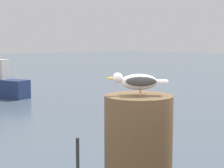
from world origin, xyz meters
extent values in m
cylinder|color=tan|center=(0.12, -0.46, 2.37)|extent=(0.01, 0.01, 0.04)
cylinder|color=tan|center=(0.09, -0.49, 2.37)|extent=(0.01, 0.01, 0.04)
ellipsoid|color=silver|center=(0.10, -0.47, 2.44)|extent=(0.23, 0.22, 0.10)
sphere|color=silver|center=(0.00, -0.38, 2.47)|extent=(0.06, 0.06, 0.06)
cone|color=gold|center=(-0.04, -0.34, 2.46)|extent=(0.05, 0.05, 0.02)
cube|color=silver|center=(0.21, -0.57, 2.45)|extent=(0.11, 0.11, 0.01)
ellipsoid|color=#2F2F2F|center=(0.14, -0.43, 2.45)|extent=(0.16, 0.15, 0.06)
ellipsoid|color=#2F2F2F|center=(0.07, -0.52, 2.45)|extent=(0.16, 0.15, 0.06)
cylinder|color=#2D2D2D|center=(1.55, 2.09, 1.08)|extent=(0.05, 0.05, 0.50)
camera|label=1|loc=(-1.64, -2.13, 2.71)|focal=61.81mm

